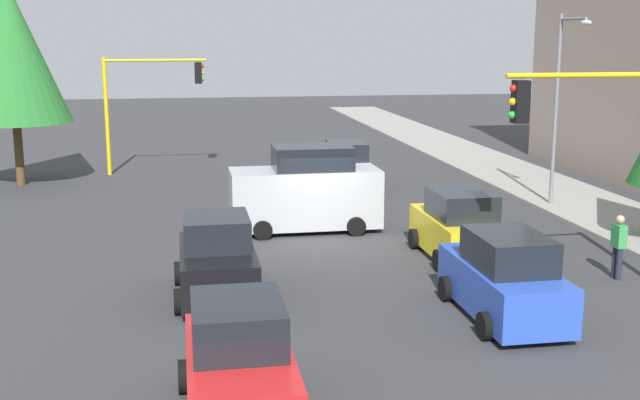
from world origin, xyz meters
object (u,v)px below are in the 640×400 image
object	(u,v)px
car_red	(239,367)
pedestrian_crossing	(618,245)
street_lamp_curbside	(562,90)
car_black	(217,261)
car_yellow	(459,228)
traffic_signal_near_left	(612,138)
delivery_van_silver	(306,192)
car_white	(346,167)
traffic_signal_far_right	(148,91)
car_blue	(504,279)
tree_opposite_side	(11,53)

from	to	relation	value
car_red	pedestrian_crossing	bearing A→B (deg)	120.40
street_lamp_curbside	car_black	size ratio (longest dim) A/B	1.94
car_yellow	traffic_signal_near_left	bearing A→B (deg)	29.16
delivery_van_silver	car_white	world-z (taller)	delivery_van_silver
traffic_signal_far_right	car_blue	xyz separation A→B (m)	(20.87, 8.45, -2.87)
pedestrian_crossing	car_blue	bearing A→B (deg)	-61.15
traffic_signal_near_left	car_red	distance (m)	10.62
traffic_signal_near_left	car_yellow	size ratio (longest dim) A/B	1.45
traffic_signal_near_left	car_blue	bearing A→B (deg)	-73.15
traffic_signal_far_right	pedestrian_crossing	distance (m)	22.62
street_lamp_curbside	pedestrian_crossing	size ratio (longest dim) A/B	4.12
car_blue	pedestrian_crossing	bearing A→B (deg)	118.85
traffic_signal_far_right	car_yellow	size ratio (longest dim) A/B	1.40
delivery_van_silver	car_yellow	size ratio (longest dim) A/B	1.26
street_lamp_curbside	car_red	world-z (taller)	street_lamp_curbside
delivery_van_silver	car_white	bearing A→B (deg)	158.16
tree_opposite_side	delivery_van_silver	size ratio (longest dim) A/B	1.76
tree_opposite_side	car_yellow	bearing A→B (deg)	45.84
street_lamp_curbside	tree_opposite_side	xyz separation A→B (m)	(-8.39, -20.20, 1.20)
car_red	car_yellow	world-z (taller)	same
street_lamp_curbside	car_blue	bearing A→B (deg)	-31.39
delivery_van_silver	traffic_signal_far_right	bearing A→B (deg)	-155.98
tree_opposite_side	car_yellow	distance (m)	20.69
car_red	car_yellow	distance (m)	11.00
car_blue	car_black	world-z (taller)	same
traffic_signal_near_left	pedestrian_crossing	size ratio (longest dim) A/B	3.24
car_white	car_yellow	distance (m)	10.90
car_yellow	car_blue	bearing A→B (deg)	-7.74
street_lamp_curbside	car_white	size ratio (longest dim) A/B	1.78
pedestrian_crossing	delivery_van_silver	bearing A→B (deg)	-132.77
traffic_signal_far_right	car_red	bearing A→B (deg)	5.20
car_black	car_blue	bearing A→B (deg)	67.36
street_lamp_curbside	car_red	bearing A→B (deg)	-41.45
car_black	traffic_signal_far_right	bearing A→B (deg)	-173.17
car_black	car_white	xyz separation A→B (m)	(-13.07, 5.89, -0.00)
traffic_signal_near_left	tree_opposite_side	bearing A→B (deg)	-137.20
car_blue	tree_opposite_side	bearing A→B (deg)	-143.80
tree_opposite_side	delivery_van_silver	distance (m)	15.26
traffic_signal_near_left	car_blue	size ratio (longest dim) A/B	1.35
car_red	car_white	world-z (taller)	same
traffic_signal_far_right	traffic_signal_near_left	bearing A→B (deg)	29.48
car_black	car_yellow	xyz separation A→B (m)	(-2.21, 6.91, 0.00)
traffic_signal_far_right	car_blue	world-z (taller)	traffic_signal_far_right
traffic_signal_far_right	street_lamp_curbside	size ratio (longest dim) A/B	0.76
traffic_signal_far_right	car_yellow	xyz separation A→B (m)	(16.05, 9.10, -2.87)
tree_opposite_side	car_yellow	xyz separation A→B (m)	(14.05, 14.46, -4.65)
street_lamp_curbside	car_white	world-z (taller)	street_lamp_curbside
delivery_van_silver	car_blue	size ratio (longest dim) A/B	1.17
pedestrian_crossing	traffic_signal_far_right	bearing A→B (deg)	-146.11
tree_opposite_side	car_yellow	world-z (taller)	tree_opposite_side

